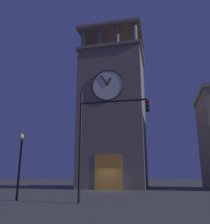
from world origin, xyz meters
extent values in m
plane|color=#56544F|center=(0.00, 0.00, 0.00)|extent=(200.00, 200.00, 0.00)
cube|color=#75665B|center=(0.07, -5.19, 9.14)|extent=(8.43, 7.11, 18.28)
cube|color=#75665B|center=(0.07, -5.19, 18.48)|extent=(9.03, 7.71, 0.40)
cylinder|color=#75665B|center=(-3.54, -2.24, 20.12)|extent=(0.70, 0.70, 2.88)
cylinder|color=#75665B|center=(-1.13, -2.24, 20.12)|extent=(0.70, 0.70, 2.88)
cylinder|color=#75665B|center=(1.28, -2.24, 20.12)|extent=(0.70, 0.70, 2.88)
cylinder|color=#75665B|center=(3.69, -2.24, 20.12)|extent=(0.70, 0.70, 2.88)
cylinder|color=#75665B|center=(-3.54, -8.15, 20.12)|extent=(0.70, 0.70, 2.88)
cylinder|color=#75665B|center=(-1.13, -8.15, 20.12)|extent=(0.70, 0.70, 2.88)
cylinder|color=#75665B|center=(1.28, -8.15, 20.12)|extent=(0.70, 0.70, 2.88)
cylinder|color=#75665B|center=(3.69, -8.15, 20.12)|extent=(0.70, 0.70, 2.88)
cube|color=#75665B|center=(0.07, -5.19, 21.77)|extent=(9.03, 7.71, 0.40)
cylinder|color=black|center=(0.07, -5.19, 23.15)|extent=(0.12, 0.12, 2.37)
cylinder|color=silver|center=(0.07, -1.58, 12.73)|extent=(3.99, 0.12, 3.99)
torus|color=black|center=(0.07, -1.56, 12.73)|extent=(4.15, 0.16, 4.15)
cube|color=black|center=(-0.16, -1.48, 13.22)|extent=(0.58, 0.06, 1.04)
cube|color=black|center=(0.51, -1.48, 13.45)|extent=(0.97, 0.06, 1.52)
cube|color=orange|center=(0.07, -1.69, 2.00)|extent=(3.20, 0.24, 4.00)
cylinder|color=black|center=(-1.00, 11.86, 3.45)|extent=(0.16, 0.16, 6.89)
cylinder|color=black|center=(-3.17, 11.86, 6.22)|extent=(4.32, 0.12, 0.12)
cube|color=black|center=(-5.33, 11.86, 5.80)|extent=(0.22, 0.30, 0.75)
sphere|color=red|center=(-5.33, 12.04, 6.07)|extent=(0.16, 0.16, 0.16)
sphere|color=#392705|center=(-5.33, 12.04, 5.82)|extent=(0.16, 0.16, 0.16)
sphere|color=#063316|center=(-5.33, 12.04, 5.57)|extent=(0.16, 0.16, 0.16)
cylinder|color=black|center=(3.42, 11.45, 2.00)|extent=(0.14, 0.14, 4.00)
sphere|color=#F9DB8C|center=(3.42, 11.45, 4.22)|extent=(0.44, 0.44, 0.44)
camera|label=1|loc=(-5.88, 26.29, 1.60)|focal=38.23mm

